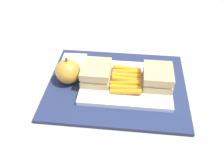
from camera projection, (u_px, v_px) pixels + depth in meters
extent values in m
plane|color=#B7AD99|center=(117.00, 87.00, 0.64)|extent=(2.40, 2.40, 0.00)
cube|color=navy|center=(117.00, 85.00, 0.63)|extent=(0.36, 0.28, 0.01)
cube|color=white|center=(126.00, 83.00, 0.62)|extent=(0.23, 0.17, 0.01)
cube|color=tan|center=(157.00, 81.00, 0.61)|extent=(0.07, 0.08, 0.02)
cube|color=beige|center=(158.00, 77.00, 0.60)|extent=(0.07, 0.07, 0.01)
cube|color=tan|center=(158.00, 73.00, 0.59)|extent=(0.07, 0.08, 0.02)
cube|color=tan|center=(96.00, 77.00, 0.62)|extent=(0.07, 0.08, 0.02)
cube|color=beige|center=(96.00, 73.00, 0.61)|extent=(0.07, 0.07, 0.01)
cube|color=tan|center=(96.00, 69.00, 0.60)|extent=(0.07, 0.08, 0.02)
cylinder|color=orange|center=(127.00, 68.00, 0.65)|extent=(0.08, 0.01, 0.02)
cylinder|color=orange|center=(127.00, 72.00, 0.64)|extent=(0.08, 0.01, 0.02)
cylinder|color=orange|center=(126.00, 75.00, 0.63)|extent=(0.08, 0.01, 0.01)
cylinder|color=orange|center=(126.00, 79.00, 0.61)|extent=(0.08, 0.01, 0.02)
cylinder|color=orange|center=(126.00, 83.00, 0.60)|extent=(0.08, 0.01, 0.02)
cylinder|color=orange|center=(125.00, 87.00, 0.59)|extent=(0.08, 0.01, 0.02)
cylinder|color=orange|center=(126.00, 91.00, 0.58)|extent=(0.08, 0.01, 0.02)
sphere|color=gold|center=(68.00, 71.00, 0.62)|extent=(0.07, 0.07, 0.07)
cylinder|color=brown|center=(66.00, 60.00, 0.59)|extent=(0.01, 0.01, 0.01)
cube|color=white|center=(74.00, 61.00, 0.70)|extent=(0.07, 0.07, 0.00)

